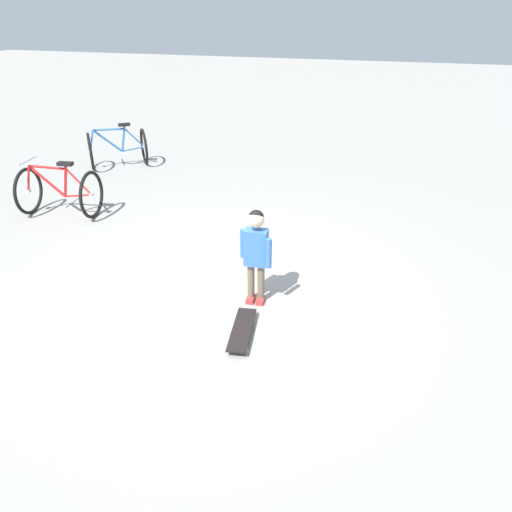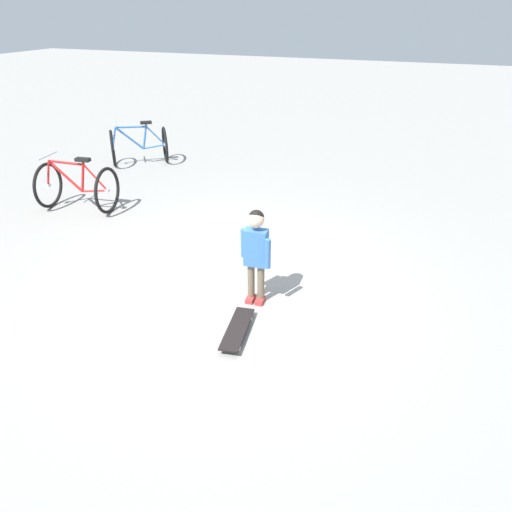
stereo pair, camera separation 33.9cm
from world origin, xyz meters
name	(u,v)px [view 1 (the left image)]	position (x,y,z in m)	size (l,w,h in m)	color
ground_plane	(219,285)	(0.00, 0.00, 0.00)	(50.00, 50.00, 0.00)	gray
child_person	(256,247)	(0.19, 0.51, 0.66)	(0.21, 0.38, 1.06)	brown
skateboard	(242,330)	(0.81, 0.55, 0.06)	(0.73, 0.30, 0.07)	black
bicycle_mid	(59,191)	(-1.25, -3.02, 0.38)	(0.85, 1.16, 0.85)	black
bicycle_far	(118,148)	(-3.65, -3.49, 0.38)	(1.21, 1.28, 0.85)	black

